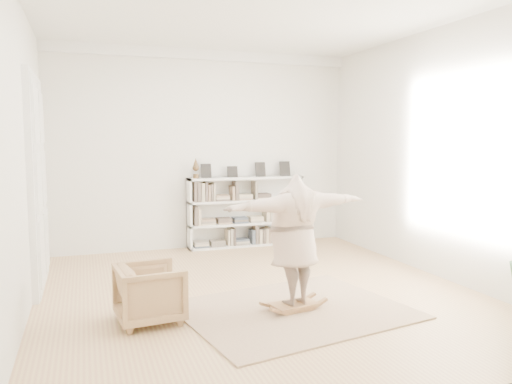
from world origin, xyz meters
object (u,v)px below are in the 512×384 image
rocker_board (294,305)px  armchair (150,293)px  bookshelf (246,212)px  person (294,236)px

rocker_board → armchair: bearing=162.9°
bookshelf → rocker_board: bookshelf is taller
bookshelf → rocker_board: size_ratio=3.79×
rocker_board → person: bearing=0.0°
rocker_board → bookshelf: bearing=70.7°
armchair → person: bearing=-102.6°
armchair → rocker_board: (1.63, -0.20, -0.25)m
bookshelf → person: bearing=-99.1°
armchair → person: (1.63, -0.20, 0.57)m
armchair → rocker_board: 1.66m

